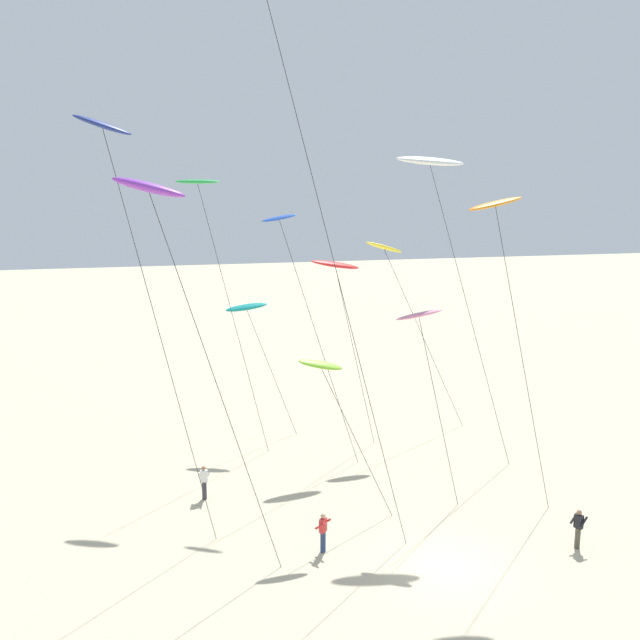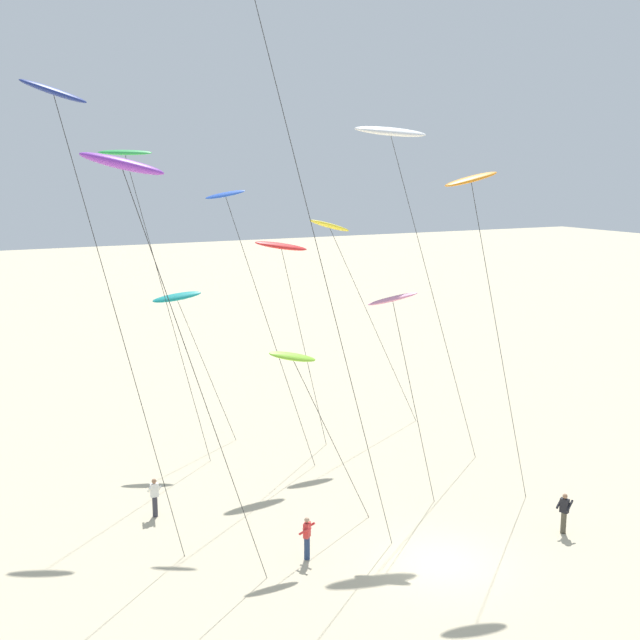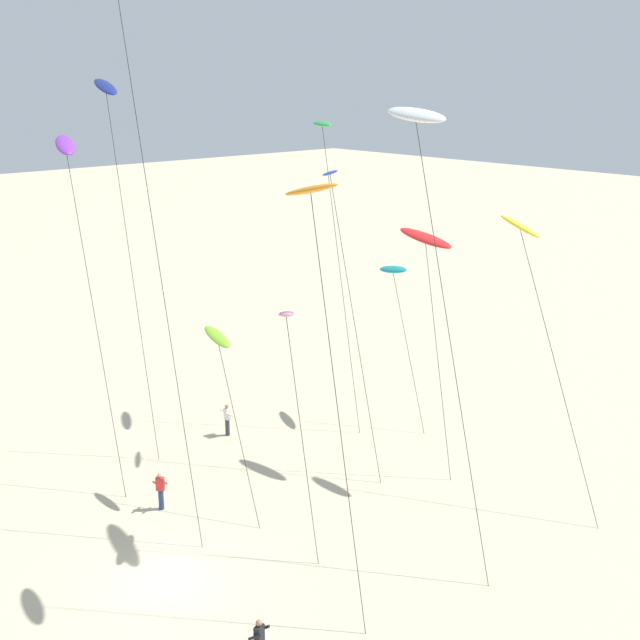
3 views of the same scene
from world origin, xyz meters
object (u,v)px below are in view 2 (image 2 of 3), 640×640
at_px(kite_teal, 177,298).
at_px(kite_lime, 293,359).
at_px(kite_flyer_furthest, 564,512).
at_px(kite_green, 126,157).
at_px(kite_orange, 472,183).
at_px(kite_blue, 229,206).
at_px(kite_purple, 123,167).
at_px(kite_white, 391,133).
at_px(kite_pink, 393,302).
at_px(kite_flyer_middle, 155,496).
at_px(kite_yellow, 331,228).
at_px(kite_flyer_nearest, 307,537).
at_px(kite_navy, 55,99).
at_px(kite_red, 282,247).

bearing_deg(kite_teal, kite_lime, -84.75).
bearing_deg(kite_flyer_furthest, kite_green, 132.09).
bearing_deg(kite_orange, kite_blue, 133.56).
bearing_deg(kite_purple, kite_orange, 4.65).
distance_m(kite_green, kite_white, 12.07).
bearing_deg(kite_lime, kite_pink, -1.12).
bearing_deg(kite_flyer_middle, kite_purple, -109.66).
xyz_separation_m(kite_teal, kite_yellow, (8.20, -1.24, 3.35)).
distance_m(kite_lime, kite_purple, 10.47).
xyz_separation_m(kite_white, kite_flyer_furthest, (2.59, -9.33, -15.09)).
distance_m(kite_yellow, kite_flyer_nearest, 18.42).
bearing_deg(kite_purple, kite_navy, 116.88).
height_order(kite_purple, kite_flyer_middle, kite_purple).
distance_m(kite_orange, kite_blue, 10.86).
bearing_deg(kite_flyer_furthest, kite_white, 105.52).
bearing_deg(kite_white, kite_green, 153.20).
bearing_deg(kite_flyer_nearest, kite_green, 104.81).
distance_m(kite_purple, kite_flyer_nearest, 14.96).
relative_size(kite_green, kite_flyer_nearest, 9.17).
xyz_separation_m(kite_yellow, kite_blue, (-7.24, -3.93, 1.48)).
distance_m(kite_navy, kite_white, 15.67).
distance_m(kite_lime, kite_green, 12.82).
height_order(kite_lime, kite_flyer_furthest, kite_lime).
bearing_deg(kite_flyer_furthest, kite_purple, 170.18).
distance_m(kite_red, kite_flyer_middle, 13.66).
xyz_separation_m(kite_yellow, kite_purple, (-14.11, -12.92, 3.21)).
bearing_deg(kite_blue, kite_pink, -54.71).
xyz_separation_m(kite_navy, kite_blue, (8.29, 6.18, -3.92)).
xyz_separation_m(kite_navy, kite_flyer_middle, (3.64, 3.39, -15.78)).
height_order(kite_teal, kite_navy, kite_navy).
xyz_separation_m(kite_yellow, kite_lime, (-7.14, -10.37, -4.18)).
bearing_deg(kite_teal, kite_pink, -64.48).
relative_size(kite_teal, kite_purple, 0.56).
distance_m(kite_yellow, kite_flyer_furthest, 19.00).
xyz_separation_m(kite_teal, kite_white, (7.89, -7.67, 8.06)).
xyz_separation_m(kite_blue, kite_white, (6.92, -2.50, 3.23)).
bearing_deg(kite_yellow, kite_flyer_middle, -150.54).
bearing_deg(kite_lime, kite_white, 30.08).
relative_size(kite_orange, kite_lime, 1.91).
xyz_separation_m(kite_orange, kite_flyer_nearest, (-8.07, -1.27, -12.95)).
bearing_deg(kite_yellow, kite_flyer_nearest, -121.15).
height_order(kite_lime, kite_flyer_nearest, kite_lime).
height_order(kite_lime, kite_purple, kite_purple).
distance_m(kite_navy, kite_flyer_furthest, 24.45).
height_order(kite_yellow, kite_orange, kite_orange).
xyz_separation_m(kite_red, kite_flyer_furthest, (5.94, -14.06, -9.68)).
distance_m(kite_teal, kite_flyer_nearest, 15.91).
xyz_separation_m(kite_teal, kite_blue, (0.96, -5.17, 4.83)).
bearing_deg(kite_flyer_nearest, kite_navy, 159.17).
bearing_deg(kite_flyer_furthest, kite_flyer_middle, 147.46).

